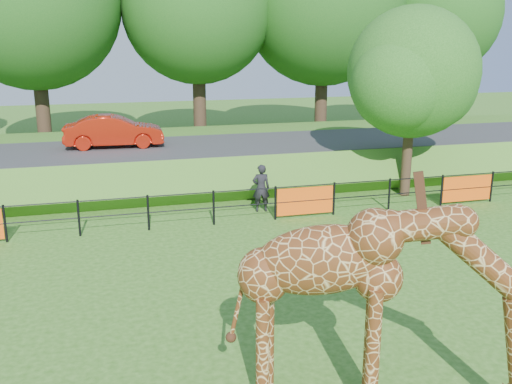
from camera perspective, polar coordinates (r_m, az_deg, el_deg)
ground at (r=10.76m, az=4.36°, el=-16.30°), size 90.00×90.00×0.00m
giraffe at (r=8.89m, az=12.67°, el=-11.36°), size 4.68×2.75×3.39m
perimeter_fence at (r=17.67m, az=-4.25°, el=-1.58°), size 28.07×0.10×1.10m
embankment at (r=24.84m, az=-7.59°, el=3.44°), size 40.00×9.00×1.30m
road at (r=23.25m, az=-7.14°, el=4.44°), size 40.00×5.00×0.12m
car_red at (r=23.44m, az=-14.02°, el=5.92°), size 3.91×1.51×1.27m
visitor at (r=18.94m, az=0.51°, el=0.40°), size 0.63×0.45×1.61m
tree_east at (r=21.24m, az=15.56°, el=10.97°), size 5.40×4.71×6.76m
bg_tree_line at (r=31.09m, az=-6.12°, el=17.91°), size 37.30×8.80×11.82m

